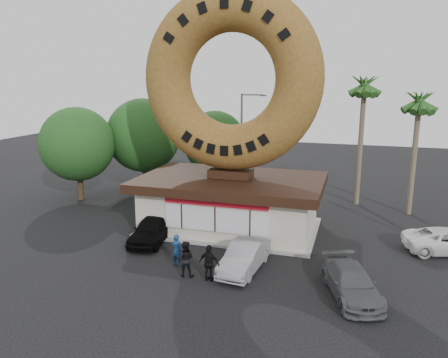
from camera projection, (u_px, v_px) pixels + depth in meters
name	position (u px, v px, depth m)	size (l,w,h in m)	color
ground	(197.00, 267.00, 21.90)	(90.00, 90.00, 0.00)	black
donut_shop	(231.00, 201.00, 27.07)	(11.20, 7.20, 3.80)	beige
giant_donut	(231.00, 79.00, 25.41)	(10.71, 10.71, 2.73)	olive
tree_west	(143.00, 135.00, 35.67)	(6.00, 6.00, 7.65)	#473321
tree_mid	(215.00, 142.00, 36.10)	(5.20, 5.20, 6.63)	#473321
tree_far	(77.00, 144.00, 33.03)	(5.60, 5.60, 7.14)	#473321
palm_near	(364.00, 90.00, 30.86)	(2.60, 2.60, 9.75)	#726651
palm_far	(419.00, 105.00, 28.67)	(2.60, 2.60, 8.75)	#726651
street_lamp	(243.00, 136.00, 36.30)	(2.11, 0.20, 8.00)	#59595E
person_left	(177.00, 250.00, 21.87)	(0.60, 0.40, 1.66)	navy
person_center	(185.00, 259.00, 20.69)	(0.86, 0.67, 1.76)	black
person_right	(209.00, 263.00, 20.19)	(1.04, 0.43, 1.77)	black
car_black	(152.00, 229.00, 25.09)	(1.76, 4.36, 1.49)	black
car_silver	(244.00, 257.00, 21.36)	(1.46, 4.20, 1.38)	#959499
car_grey	(352.00, 283.00, 18.79)	(1.81, 4.44, 1.29)	#595B5E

